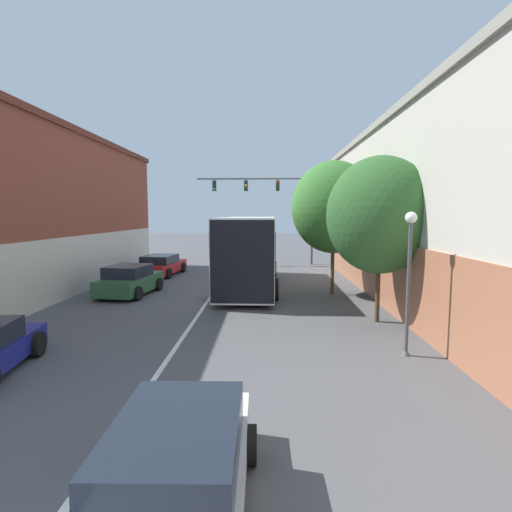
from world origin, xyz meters
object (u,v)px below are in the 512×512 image
object	(u,v)px
hatchback_foreground	(174,482)
parked_car_left_mid	(130,281)
traffic_signal_gantry	(274,198)
street_tree_far	(334,207)
street_tree_near	(380,215)
parked_car_left_near	(161,265)
bus	(249,248)
street_lamp	(409,274)

from	to	relation	value
hatchback_foreground	parked_car_left_mid	size ratio (longest dim) A/B	1.11
hatchback_foreground	traffic_signal_gantry	size ratio (longest dim) A/B	0.51
street_tree_far	street_tree_near	bearing A→B (deg)	-80.84
hatchback_foreground	parked_car_left_near	xyz separation A→B (m)	(-5.58, 20.36, 0.01)
bus	parked_car_left_near	distance (m)	7.12
street_tree_far	traffic_signal_gantry	bearing A→B (deg)	102.78
bus	street_tree_near	bearing A→B (deg)	-143.92
parked_car_left_mid	street_tree_near	size ratio (longest dim) A/B	0.70
street_tree_near	street_tree_far	xyz separation A→B (m)	(-0.80, 4.96, 0.36)
street_tree_near	traffic_signal_gantry	bearing A→B (deg)	101.70
bus	traffic_signal_gantry	bearing A→B (deg)	-8.02
parked_car_left_mid	bus	bearing A→B (deg)	-60.81
parked_car_left_mid	street_tree_far	xyz separation A→B (m)	(9.68, 0.44, 3.48)
bus	parked_car_left_near	size ratio (longest dim) A/B	2.32
street_tree_near	hatchback_foreground	bearing A→B (deg)	-117.73
parked_car_left_near	street_lamp	xyz separation A→B (m)	(10.48, -14.20, 1.61)
parked_car_left_mid	traffic_signal_gantry	xyz separation A→B (m)	(7.07, 11.97, 4.41)
parked_car_left_near	street_lamp	bearing A→B (deg)	-137.25
street_tree_far	parked_car_left_mid	bearing A→B (deg)	-177.42
bus	street_tree_near	size ratio (longest dim) A/B	1.85
hatchback_foreground	street_tree_near	size ratio (longest dim) A/B	0.77
bus	parked_car_left_mid	distance (m)	6.22
hatchback_foreground	traffic_signal_gantry	xyz separation A→B (m)	(1.64, 26.11, 4.48)
street_lamp	street_tree_near	bearing A→B (deg)	87.42
hatchback_foreground	parked_car_left_near	world-z (taller)	hatchback_foreground
parked_car_left_near	parked_car_left_mid	xyz separation A→B (m)	(0.15, -6.21, 0.06)
traffic_signal_gantry	street_tree_far	xyz separation A→B (m)	(2.62, -11.53, -0.94)
hatchback_foreground	street_tree_near	bearing A→B (deg)	-28.56
parked_car_left_near	street_tree_near	xyz separation A→B (m)	(10.64, -10.74, 3.17)
parked_car_left_mid	street_lamp	xyz separation A→B (m)	(10.33, -7.99, 1.56)
hatchback_foreground	street_tree_near	world-z (taller)	street_tree_near
traffic_signal_gantry	street_tree_near	xyz separation A→B (m)	(3.42, -16.49, -1.30)
bus	traffic_signal_gantry	distance (m)	10.25
hatchback_foreground	bus	bearing A→B (deg)	-1.48
bus	street_tree_far	world-z (taller)	street_tree_far
parked_car_left_near	street_tree_far	distance (m)	11.94
traffic_signal_gantry	street_tree_near	world-z (taller)	traffic_signal_gantry
street_lamp	bus	bearing A→B (deg)	114.65
bus	traffic_signal_gantry	size ratio (longest dim) A/B	1.22
traffic_signal_gantry	street_tree_far	size ratio (longest dim) A/B	1.40
hatchback_foreground	parked_car_left_near	size ratio (longest dim) A/B	0.97
street_tree_near	street_tree_far	bearing A→B (deg)	99.16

